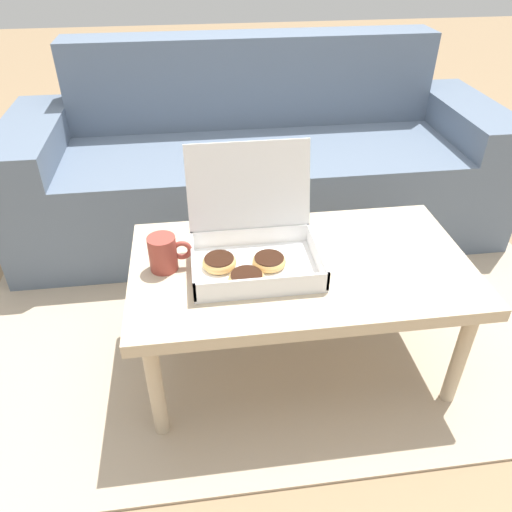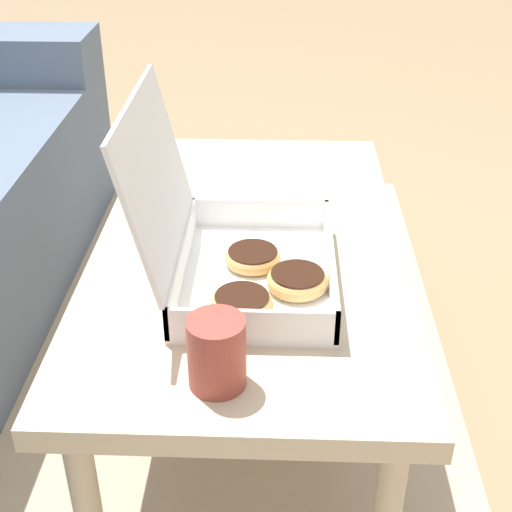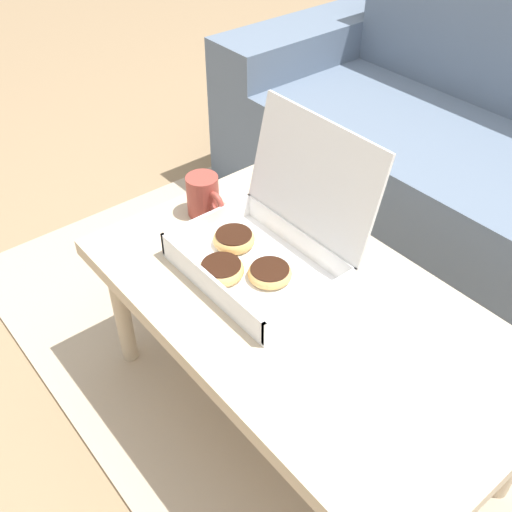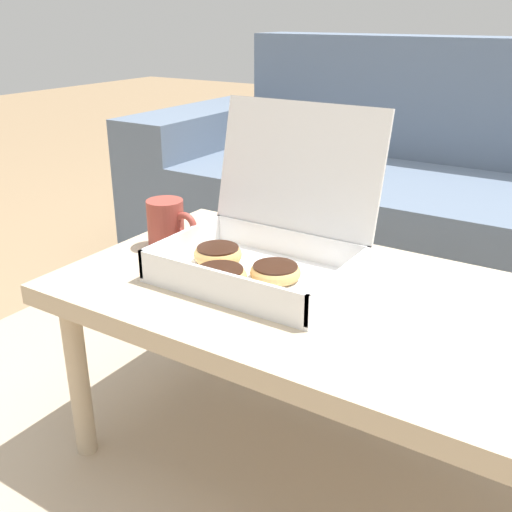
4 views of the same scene
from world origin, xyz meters
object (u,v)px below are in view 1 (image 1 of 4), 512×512
object	(u,v)px
pastry_box	(250,247)
coffee_mug	(164,253)
couch	(258,168)
coffee_table	(300,274)

from	to	relation	value
pastry_box	coffee_mug	xyz separation A→B (m)	(-0.25, 0.01, -0.01)
pastry_box	couch	bearing A→B (deg)	80.59
coffee_mug	coffee_table	bearing A→B (deg)	-3.62
coffee_table	couch	bearing A→B (deg)	90.00
couch	pastry_box	xyz separation A→B (m)	(-0.15, -0.92, 0.19)
coffee_table	pastry_box	world-z (taller)	pastry_box
couch	pastry_box	bearing A→B (deg)	-99.41
pastry_box	coffee_table	bearing A→B (deg)	-4.44
couch	coffee_table	xyz separation A→B (m)	(0.00, -0.93, 0.08)
coffee_table	coffee_mug	distance (m)	0.42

